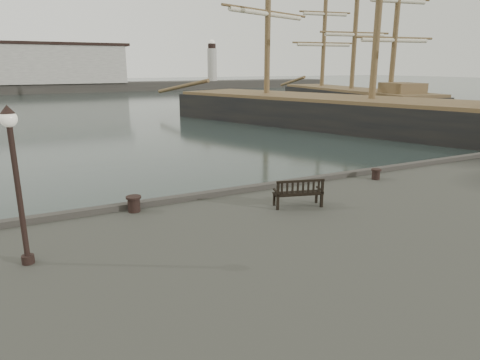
% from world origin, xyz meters
% --- Properties ---
extents(ground, '(400.00, 400.00, 0.00)m').
position_xyz_m(ground, '(0.00, 0.00, 0.00)').
color(ground, black).
rests_on(ground, ground).
extents(breakwater, '(140.00, 9.50, 12.20)m').
position_xyz_m(breakwater, '(-4.56, 92.00, 4.30)').
color(breakwater, '#383530').
rests_on(breakwater, ground).
extents(bench, '(1.59, 0.91, 0.86)m').
position_xyz_m(bench, '(-0.43, -2.34, 1.84)').
color(bench, black).
rests_on(bench, quay).
extents(bollard_left, '(0.54, 0.54, 0.48)m').
position_xyz_m(bollard_left, '(-5.05, -0.50, 1.80)').
color(bollard_left, black).
rests_on(bollard_left, quay).
extents(bollard_right, '(0.43, 0.43, 0.40)m').
position_xyz_m(bollard_right, '(4.11, -0.98, 1.76)').
color(bollard_right, black).
rests_on(bollard_right, quay).
extents(lamp_post, '(0.35, 0.35, 3.46)m').
position_xyz_m(lamp_post, '(-7.97, -2.89, 3.78)').
color(lamp_post, black).
rests_on(lamp_post, quay).
extents(tall_ship_main, '(23.75, 43.37, 32.39)m').
position_xyz_m(tall_ship_main, '(20.88, 16.85, 0.81)').
color(tall_ship_main, black).
rests_on(tall_ship_main, ground).
extents(tall_ship_far, '(11.08, 30.17, 25.31)m').
position_xyz_m(tall_ship_far, '(32.29, 32.51, 0.83)').
color(tall_ship_far, black).
rests_on(tall_ship_far, ground).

